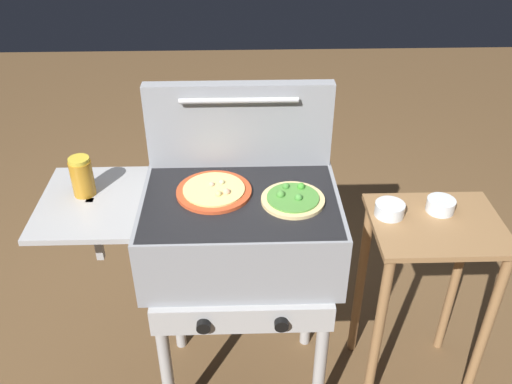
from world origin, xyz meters
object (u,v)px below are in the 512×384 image
(pizza_veggie, at_px, (293,199))
(grill, at_px, (237,234))
(topping_bowl_near, at_px, (441,206))
(pizza_cheese, at_px, (214,191))
(sauce_jar, at_px, (82,177))
(prep_table, at_px, (426,273))
(topping_bowl_far, at_px, (389,210))

(pizza_veggie, bearing_deg, grill, 173.28)
(grill, xyz_separation_m, pizza_veggie, (0.18, -0.02, 0.15))
(topping_bowl_near, bearing_deg, pizza_cheese, -177.07)
(sauce_jar, bearing_deg, pizza_veggie, -5.41)
(prep_table, relative_size, topping_bowl_far, 7.79)
(pizza_cheese, distance_m, topping_bowl_far, 0.60)
(sauce_jar, xyz_separation_m, topping_bowl_near, (1.19, 0.03, -0.16))
(grill, xyz_separation_m, sauce_jar, (-0.49, 0.04, 0.21))
(prep_table, xyz_separation_m, topping_bowl_far, (-0.15, 0.05, 0.25))
(grill, height_order, topping_bowl_near, grill)
(pizza_cheese, height_order, pizza_veggie, pizza_veggie)
(grill, relative_size, topping_bowl_far, 9.52)
(pizza_veggie, height_order, sauce_jar, sauce_jar)
(pizza_cheese, distance_m, topping_bowl_near, 0.78)
(topping_bowl_near, height_order, topping_bowl_far, same)
(topping_bowl_near, bearing_deg, prep_table, -111.25)
(topping_bowl_near, xyz_separation_m, topping_bowl_far, (-0.18, -0.02, -0.00))
(grill, height_order, prep_table, grill)
(prep_table, distance_m, topping_bowl_near, 0.26)
(pizza_cheese, xyz_separation_m, topping_bowl_near, (0.77, 0.04, -0.10))
(prep_table, distance_m, topping_bowl_far, 0.30)
(pizza_veggie, xyz_separation_m, topping_bowl_near, (0.52, 0.09, -0.10))
(pizza_veggie, xyz_separation_m, topping_bowl_far, (0.34, 0.07, -0.10))
(prep_table, bearing_deg, sauce_jar, 178.15)
(sauce_jar, relative_size, prep_table, 0.17)
(prep_table, bearing_deg, grill, -179.63)
(pizza_veggie, bearing_deg, sauce_jar, 174.59)
(pizza_veggie, height_order, topping_bowl_far, pizza_veggie)
(topping_bowl_near, relative_size, topping_bowl_far, 0.96)
(pizza_cheese, relative_size, pizza_veggie, 1.21)
(sauce_jar, bearing_deg, prep_table, -1.85)
(topping_bowl_near, distance_m, topping_bowl_far, 0.18)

